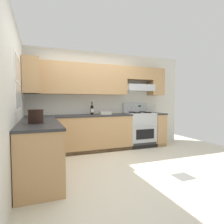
% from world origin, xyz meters
% --- Properties ---
extents(ground_plane, '(7.04, 7.04, 0.00)m').
position_xyz_m(ground_plane, '(0.00, 0.00, 0.00)').
color(ground_plane, beige).
extents(floor_accent_tile, '(0.30, 0.30, 0.01)m').
position_xyz_m(floor_accent_tile, '(0.97, -0.92, 0.00)').
color(floor_accent_tile, slate).
rests_on(floor_accent_tile, ground_plane).
extents(wall_back, '(4.68, 0.57, 2.55)m').
position_xyz_m(wall_back, '(0.39, 1.53, 1.48)').
color(wall_back, silver).
rests_on(wall_back, ground_plane).
extents(wall_left, '(0.47, 4.00, 2.55)m').
position_xyz_m(wall_left, '(-1.59, 0.23, 1.34)').
color(wall_left, silver).
rests_on(wall_left, ground_plane).
extents(counter_back_run, '(3.60, 0.65, 0.91)m').
position_xyz_m(counter_back_run, '(-0.04, 1.24, 0.45)').
color(counter_back_run, tan).
rests_on(counter_back_run, ground_plane).
extents(counter_left_run, '(0.63, 1.91, 0.91)m').
position_xyz_m(counter_left_run, '(-1.24, -0.00, 0.45)').
color(counter_left_run, tan).
rests_on(counter_left_run, ground_plane).
extents(stove, '(0.76, 0.62, 1.20)m').
position_xyz_m(stove, '(1.37, 1.25, 0.48)').
color(stove, '#B7BABC').
rests_on(stove, ground_plane).
extents(wine_bottle, '(0.08, 0.08, 0.33)m').
position_xyz_m(wine_bottle, '(0.02, 1.32, 1.04)').
color(wine_bottle, black).
rests_on(wine_bottle, counter_back_run).
extents(bowl, '(0.28, 0.22, 0.07)m').
position_xyz_m(bowl, '(0.35, 1.24, 0.94)').
color(bowl, beige).
rests_on(bowl, counter_back_run).
extents(bucket, '(0.24, 0.24, 0.21)m').
position_xyz_m(bucket, '(-1.29, -0.23, 1.02)').
color(bucket, black).
rests_on(bucket, counter_left_run).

